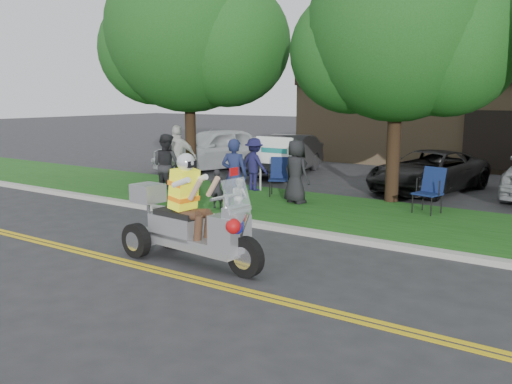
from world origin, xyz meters
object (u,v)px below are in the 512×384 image
Objects in this scene: lawn_chair_b at (280,174)px; spectator_adult_right at (178,158)px; spectator_adult_mid at (166,166)px; parked_car_far_left at (214,149)px; parked_car_mid at (428,171)px; spectator_adult_left at (234,175)px; trike_scooter at (189,225)px; parked_car_left at (286,155)px; lawn_chair_a at (431,187)px.

lawn_chair_b is 3.17m from spectator_adult_right.
spectator_adult_mid is 0.36× the size of parked_car_far_left.
parked_car_mid is (6.17, 4.63, -0.45)m from spectator_adult_right.
lawn_chair_b is 0.24× the size of parked_car_mid.
spectator_adult_mid is at bearing -25.49° from spectator_adult_left.
parked_car_left is (-4.26, 10.47, 0.04)m from trike_scooter.
spectator_adult_right reaches higher than parked_car_far_left.
trike_scooter is 1.68× the size of spectator_adult_mid.
parked_car_left is 5.67m from parked_car_mid.
lawn_chair_a is 10.23m from parked_car_far_left.
spectator_adult_right is (-0.45, 0.98, 0.09)m from spectator_adult_mid.
spectator_adult_mid reaches higher than parked_car_left.
spectator_adult_right is (-3.20, 1.47, 0.08)m from spectator_adult_left.
lawn_chair_b is 0.61× the size of spectator_adult_mid.
spectator_adult_left is at bearing -103.27° from parked_car_mid.
parked_car_mid is at bearing -18.14° from parked_car_left.
lawn_chair_b is at bearing 111.58° from trike_scooter.
spectator_adult_left is at bearing -79.02° from parked_car_left.
spectator_adult_right is 0.40× the size of parked_car_far_left.
trike_scooter reaches higher than parked_car_left.
trike_scooter is 3.93m from spectator_adult_left.
trike_scooter is 5.97m from spectator_adult_mid.
spectator_adult_mid is at bearing -43.79° from parked_car_far_left.
lawn_chair_b is 0.25× the size of parked_car_left.
spectator_adult_left is 1.01× the size of spectator_adult_mid.
lawn_chair_a is 3.67m from parked_car_mid.
lawn_chair_b is at bearing -165.01° from lawn_chair_a.
parked_car_far_left reaches higher than parked_car_mid.
parked_car_left is at bearing -122.49° from spectator_adult_right.
parked_car_far_left is (-2.32, 4.68, -0.25)m from spectator_adult_right.
spectator_adult_mid is 0.91× the size of spectator_adult_right.
spectator_adult_right is 0.43× the size of parked_car_mid.
parked_car_far_left is 1.08× the size of parked_car_mid.
lawn_chair_b is (-4.30, -0.06, -0.01)m from lawn_chair_a.
parked_car_mid is (1.36, 9.66, -0.05)m from trike_scooter.
spectator_adult_right is 5.48m from parked_car_left.
lawn_chair_a is 0.62× the size of spectator_adult_mid.
spectator_adult_right reaches higher than trike_scooter.
parked_car_left is 0.97× the size of parked_car_mid.
lawn_chair_b is 0.55× the size of spectator_adult_right.
lawn_chair_b is 3.25m from spectator_adult_mid.
lawn_chair_b is at bearing -14.28° from parked_car_far_left.
lawn_chair_a is at bearing 73.00° from trike_scooter.
parked_car_far_left is (-5.28, 3.62, 0.13)m from lawn_chair_b.
parked_car_left is (-2.41, 4.37, 0.01)m from lawn_chair_b.
trike_scooter is 12.06m from parked_car_far_left.
spectator_adult_mid is (-4.36, 4.06, 0.31)m from trike_scooter.
spectator_adult_left reaches higher than parked_car_left.
spectator_adult_right is at bearing -43.51° from parked_car_far_left.
spectator_adult_left is (0.23, -2.54, 0.29)m from lawn_chair_b.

